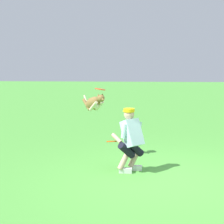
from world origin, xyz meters
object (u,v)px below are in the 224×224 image
Objects in this scene: person at (131,138)px; frisbee_held at (112,141)px; frisbee_flying at (100,89)px; dog at (94,103)px.

person is 5.44× the size of frisbee_held.
frisbee_held is at bearing 109.04° from frisbee_flying.
frisbee_flying is at bearing -8.18° from person.
dog reaches higher than person.
frisbee_held is (0.38, -0.06, -0.09)m from person.
frisbee_held is at bearing -12.52° from dog.
dog is 3.47× the size of frisbee_flying.
person is 5.29× the size of frisbee_flying.
person reaches higher than frisbee_held.
dog is at bearing -7.86° from person.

